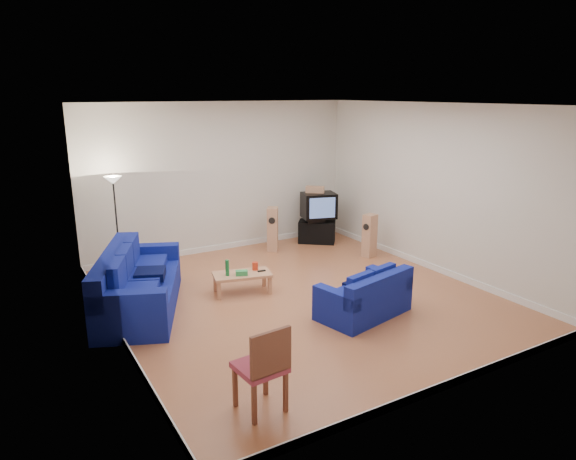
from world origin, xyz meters
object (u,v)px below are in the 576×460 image
sofa_three_seat (136,289)px  coffee_table (242,276)px  sofa_loveseat (366,299)px  television (319,205)px  tv_stand (317,232)px

sofa_three_seat → coffee_table: (1.77, -0.21, -0.05)m
sofa_three_seat → sofa_loveseat: bearing=78.7°
sofa_three_seat → television: bearing=132.9°
sofa_three_seat → television: television is taller
sofa_three_seat → tv_stand: sofa_three_seat is taller
tv_stand → sofa_loveseat: bearing=-74.1°
coffee_table → tv_stand: (2.83, 1.95, -0.05)m
tv_stand → television: television is taller
coffee_table → tv_stand: bearing=34.6°
sofa_loveseat → sofa_three_seat: bearing=133.6°
sofa_three_seat → television: (4.61, 1.70, 0.53)m
sofa_loveseat → coffee_table: size_ratio=1.49×
coffee_table → television: (2.84, 1.91, 0.58)m
tv_stand → television: size_ratio=0.96×
sofa_loveseat → tv_stand: 4.10m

